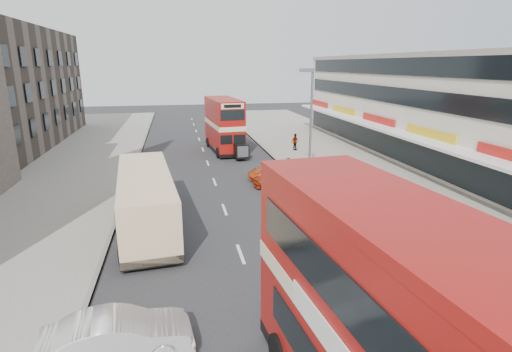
{
  "coord_description": "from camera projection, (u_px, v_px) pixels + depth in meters",
  "views": [
    {
      "loc": [
        -2.64,
        -8.76,
        8.41
      ],
      "look_at": [
        0.57,
        7.26,
        3.89
      ],
      "focal_mm": 28.49,
      "sensor_mm": 36.0,
      "label": 1
    }
  ],
  "objects": [
    {
      "name": "road_surface",
      "position": [
        215.0,
        182.0,
        29.92
      ],
      "size": [
        12.0,
        90.0,
        0.01
      ],
      "primitive_type": "cube",
      "color": "#28282B",
      "rests_on": "ground"
    },
    {
      "name": "pavement_right",
      "position": [
        366.0,
        173.0,
        32.17
      ],
      "size": [
        12.0,
        90.0,
        0.15
      ],
      "primitive_type": "cube",
      "color": "gray",
      "rests_on": "ground"
    },
    {
      "name": "pavement_left",
      "position": [
        39.0,
        191.0,
        27.63
      ],
      "size": [
        12.0,
        90.0,
        0.15
      ],
      "primitive_type": "cube",
      "color": "gray",
      "rests_on": "ground"
    },
    {
      "name": "kerb_left",
      "position": [
        129.0,
        186.0,
        28.75
      ],
      "size": [
        0.2,
        90.0,
        0.16
      ],
      "primitive_type": "cube",
      "color": "gray",
      "rests_on": "ground"
    },
    {
      "name": "kerb_right",
      "position": [
        294.0,
        177.0,
        31.06
      ],
      "size": [
        0.2,
        90.0,
        0.16
      ],
      "primitive_type": "cube",
      "color": "gray",
      "rests_on": "ground"
    },
    {
      "name": "commercial_row",
      "position": [
        446.0,
        109.0,
        34.33
      ],
      "size": [
        9.9,
        46.2,
        9.3
      ],
      "color": "beige",
      "rests_on": "ground"
    },
    {
      "name": "street_lamp",
      "position": [
        310.0,
        118.0,
        27.99
      ],
      "size": [
        1.0,
        0.2,
        8.12
      ],
      "color": "slate",
      "rests_on": "ground"
    },
    {
      "name": "bus_main",
      "position": [
        386.0,
        333.0,
        8.58
      ],
      "size": [
        3.67,
        10.15,
        5.55
      ],
      "rotation": [
        0.0,
        0.0,
        3.24
      ],
      "color": "black",
      "rests_on": "ground"
    },
    {
      "name": "bus_second",
      "position": [
        224.0,
        125.0,
        39.85
      ],
      "size": [
        3.21,
        9.13,
        4.99
      ],
      "rotation": [
        0.0,
        0.0,
        3.23
      ],
      "color": "black",
      "rests_on": "ground"
    },
    {
      "name": "coach",
      "position": [
        146.0,
        198.0,
        21.31
      ],
      "size": [
        3.6,
        10.59,
        2.75
      ],
      "rotation": [
        0.0,
        0.0,
        0.1
      ],
      "color": "black",
      "rests_on": "ground"
    },
    {
      "name": "car_left_front",
      "position": [
        118.0,
        337.0,
        11.85
      ],
      "size": [
        4.45,
        1.98,
        1.42
      ],
      "primitive_type": "imported",
      "rotation": [
        0.0,
        0.0,
        1.68
      ],
      "color": "white",
      "rests_on": "ground"
    },
    {
      "name": "car_right_a",
      "position": [
        284.0,
        178.0,
        28.67
      ],
      "size": [
        4.68,
        2.38,
        1.3
      ],
      "primitive_type": "imported",
      "rotation": [
        0.0,
        0.0,
        -1.7
      ],
      "color": "#AA3311",
      "rests_on": "ground"
    },
    {
      "name": "car_right_b",
      "position": [
        275.0,
        172.0,
        30.39
      ],
      "size": [
        4.25,
        2.16,
        1.15
      ],
      "primitive_type": "imported",
      "rotation": [
        0.0,
        0.0,
        -1.63
      ],
      "color": "#DC5016",
      "rests_on": "ground"
    },
    {
      "name": "pedestrian_near",
      "position": [
        354.0,
        194.0,
        23.78
      ],
      "size": [
        0.75,
        0.58,
        1.8
      ],
      "primitive_type": "imported",
      "rotation": [
        0.0,
        0.0,
        3.36
      ],
      "color": "gray",
      "rests_on": "pavement_right"
    },
    {
      "name": "pedestrian_far",
      "position": [
        295.0,
        142.0,
        40.09
      ],
      "size": [
        1.02,
        0.87,
        1.63
      ],
      "primitive_type": "imported",
      "rotation": [
        0.0,
        0.0,
        0.6
      ],
      "color": "gray",
      "rests_on": "pavement_right"
    },
    {
      "name": "cyclist",
      "position": [
        289.0,
        178.0,
        28.2
      ],
      "size": [
        0.77,
        1.88,
        2.18
      ],
      "rotation": [
        0.0,
        0.0,
        -0.07
      ],
      "color": "gray",
      "rests_on": "ground"
    }
  ]
}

